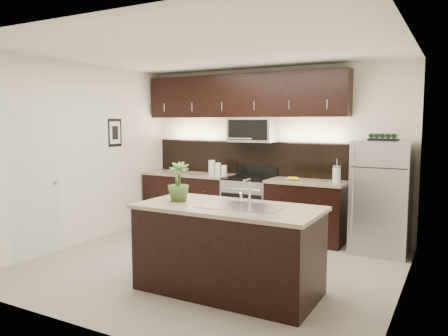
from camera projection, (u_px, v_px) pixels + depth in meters
ground at (210, 265)px, 5.57m from camera, size 4.50×4.50×0.00m
room_walls at (201, 132)px, 5.41m from camera, size 4.52×4.02×2.71m
counter_run at (238, 204)px, 7.21m from camera, size 3.51×0.65×0.94m
upper_fixtures at (244, 103)px, 7.16m from camera, size 3.49×0.40×1.66m
island at (228, 249)px, 4.67m from camera, size 1.96×0.96×0.94m
sink_faucet at (241, 205)px, 4.56m from camera, size 0.84×0.50×0.28m
refrigerator at (381, 197)px, 6.06m from camera, size 0.76×0.68×1.57m
wine_rack at (384, 137)px, 5.97m from camera, size 0.39×0.24×0.09m
plant at (178, 182)px, 4.88m from camera, size 0.32×0.32×0.44m
canisters at (216, 169)px, 7.27m from camera, size 0.37×0.15×0.25m
french_press at (337, 174)px, 6.34m from camera, size 0.12×0.12×0.34m
bananas at (290, 178)px, 6.66m from camera, size 0.22×0.19×0.06m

